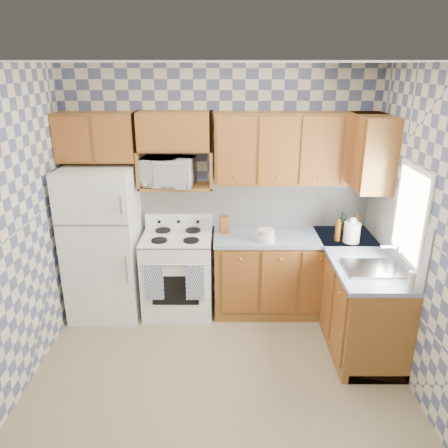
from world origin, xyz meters
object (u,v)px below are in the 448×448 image
Objects in this scene: refrigerator at (103,243)px; microwave at (168,171)px; electric_kettle at (352,232)px; stove_body at (178,274)px.

microwave is at bearing 13.79° from refrigerator.
microwave is 2.05m from electric_kettle.
stove_body is at bearing 1.78° from refrigerator.
stove_body is at bearing -52.92° from microwave.
stove_body is (0.80, 0.03, -0.39)m from refrigerator.
electric_kettle reaches higher than stove_body.
electric_kettle is (2.67, -0.15, 0.19)m from refrigerator.
refrigerator is 2.68m from electric_kettle.
microwave is at bearing 118.65° from stove_body.
microwave is (0.72, 0.18, 0.76)m from refrigerator.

